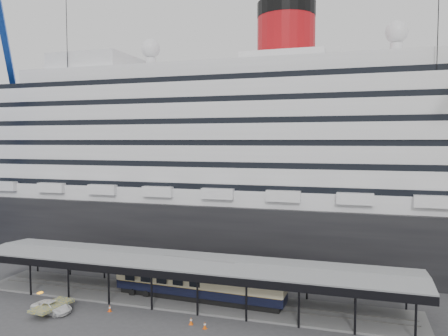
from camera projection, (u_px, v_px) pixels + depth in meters
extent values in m
plane|color=#3B3B3E|center=(171.00, 315.00, 50.08)|extent=(200.00, 200.00, 0.00)
cube|color=black|center=(241.00, 223.00, 80.35)|extent=(130.00, 30.00, 10.00)
cylinder|color=#AB0D13|center=(286.00, 41.00, 76.03)|extent=(10.00, 10.00, 9.00)
cylinder|color=black|center=(286.00, 10.00, 75.71)|extent=(10.10, 10.10, 2.50)
sphere|color=silver|center=(151.00, 49.00, 83.53)|extent=(3.60, 3.60, 3.60)
sphere|color=silver|center=(397.00, 32.00, 70.82)|extent=(3.60, 3.60, 3.60)
cube|color=slate|center=(187.00, 299.00, 54.85)|extent=(56.00, 8.00, 0.24)
cube|color=slate|center=(185.00, 300.00, 54.16)|extent=(54.00, 0.08, 0.10)
cube|color=slate|center=(189.00, 296.00, 55.53)|extent=(54.00, 0.08, 0.10)
cube|color=black|center=(173.00, 276.00, 50.29)|extent=(56.00, 0.18, 0.90)
cube|color=black|center=(199.00, 256.00, 58.88)|extent=(56.00, 0.18, 0.90)
cube|color=slate|center=(187.00, 260.00, 54.54)|extent=(56.00, 9.00, 0.24)
cube|color=blue|center=(2.00, 27.00, 73.69)|extent=(12.92, 17.86, 16.80)
cylinder|color=black|center=(69.00, 121.00, 77.84)|extent=(0.12, 0.12, 47.21)
cylinder|color=black|center=(435.00, 114.00, 59.23)|extent=(0.12, 0.12, 47.21)
imported|color=white|center=(52.00, 307.00, 50.76)|extent=(5.17, 2.89, 1.37)
cube|color=black|center=(199.00, 297.00, 54.38)|extent=(21.05, 3.42, 0.70)
cube|color=black|center=(199.00, 290.00, 54.33)|extent=(22.06, 3.86, 1.10)
cube|color=beige|center=(199.00, 280.00, 54.25)|extent=(22.06, 3.90, 1.30)
cube|color=black|center=(199.00, 274.00, 54.20)|extent=(22.06, 3.86, 0.40)
cube|color=#F24D0D|center=(110.00, 311.00, 51.21)|extent=(0.48, 0.48, 0.03)
cone|color=#F24D0D|center=(110.00, 308.00, 51.19)|extent=(0.40, 0.40, 0.76)
cylinder|color=white|center=(110.00, 308.00, 51.19)|extent=(0.24, 0.24, 0.15)
cube|color=#D9510C|center=(205.00, 329.00, 46.49)|extent=(0.52, 0.52, 0.03)
cone|color=#D9510C|center=(205.00, 325.00, 46.47)|extent=(0.44, 0.44, 0.78)
cylinder|color=white|center=(205.00, 324.00, 46.46)|extent=(0.25, 0.25, 0.15)
cube|color=#F8600D|center=(191.00, 324.00, 47.57)|extent=(0.48, 0.48, 0.03)
cone|color=#F8600D|center=(191.00, 321.00, 47.54)|extent=(0.41, 0.41, 0.81)
cylinder|color=white|center=(191.00, 320.00, 47.53)|extent=(0.26, 0.26, 0.16)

